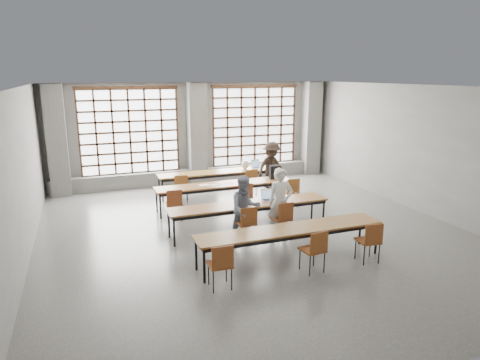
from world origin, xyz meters
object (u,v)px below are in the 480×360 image
chair_near_right (370,238)px  student_male (281,203)px  student_female (245,209)px  chair_mid_right (291,190)px  red_pouch (220,262)px  desk_row_c (249,206)px  chair_near_left (221,262)px  laptop_front (269,197)px  laptop_back (257,166)px  desk_row_d (291,231)px  chair_back_right (273,177)px  desk_row_b (225,186)px  plastic_bag (245,165)px  backpack (275,172)px  desk_row_a (220,173)px  mouse (285,199)px  green_box (246,201)px  student_back (272,167)px  chair_front_left (247,220)px  chair_mid_left (174,202)px  phone (258,203)px  chair_back_left (181,186)px  chair_back_mid (250,179)px  chair_front_right (283,216)px  chair_mid_centre (245,194)px  chair_near_mid (315,247)px

chair_near_right → student_male: (-1.05, 2.02, 0.29)m
student_female → chair_mid_right: bearing=44.2°
chair_mid_right → red_pouch: chair_mid_right is taller
desk_row_c → chair_near_left: (-1.54, -2.53, -0.13)m
laptop_front → laptop_back: bearing=71.9°
desk_row_d → chair_mid_right: bearing=62.6°
desk_row_c → chair_back_right: (2.01, 2.95, -0.13)m
desk_row_b → plastic_bag: (1.25, 1.60, 0.21)m
chair_mid_right → backpack: backpack is taller
desk_row_a → mouse: bearing=-81.4°
green_box → red_pouch: 2.95m
student_back → backpack: bearing=-122.5°
chair_front_left → red_pouch: chair_front_left is taller
backpack → chair_mid_left: bearing=-161.6°
desk_row_c → phone: 0.22m
chair_back_left → plastic_bag: 2.44m
phone → chair_back_mid: bearing=71.4°
chair_front_right → plastic_bag: (0.70, 4.26, 0.34)m
laptop_back → chair_back_right: bearing=-69.6°
chair_near_right → student_back: 5.62m
desk_row_b → chair_mid_centre: bearing=-58.6°
desk_row_d → chair_near_left: (-1.70, -0.63, -0.13)m
chair_near_left → student_male: (2.14, 2.03, 0.29)m
phone → red_pouch: 2.92m
desk_row_d → red_pouch: bearing=-162.1°
chair_mid_centre → chair_near_left: (-1.98, -3.92, 0.00)m
chair_back_right → laptop_front: bearing=-117.0°
chair_mid_centre → green_box: (-0.49, -1.32, 0.24)m
laptop_back → plastic_bag: 0.44m
chair_mid_centre → phone: 1.53m
chair_mid_right → chair_near_mid: 4.20m
chair_front_left → laptop_front: laptop_front is taller
chair_front_left → backpack: backpack is taller
chair_back_right → mouse: chair_back_right is taller
laptop_front → student_female: bearing=-144.8°
laptop_front → green_box: 0.61m
chair_near_mid → backpack: bearing=74.3°
chair_front_right → desk_row_a: bearing=92.8°
student_male → phone: student_male is taller
desk_row_d → phone: bearing=89.3°
chair_back_right → chair_front_right: same height
student_back → phone: 3.67m
desk_row_d → chair_near_right: size_ratio=4.55×
desk_row_a → laptop_front: bearing=-87.4°
chair_back_left → chair_mid_left: size_ratio=1.00×
desk_row_a → student_back: student_back is taller
chair_back_left → student_female: (0.71, -3.45, 0.24)m
chair_near_left → backpack: bearing=55.2°
chair_back_mid → mouse: size_ratio=8.98×
chair_mid_left → chair_front_left: bearing=-58.3°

